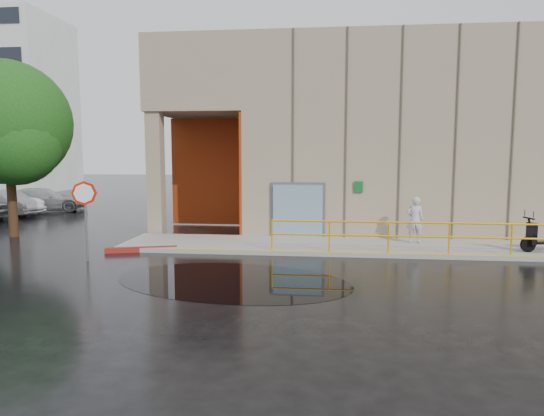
% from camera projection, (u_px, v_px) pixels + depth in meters
% --- Properties ---
extents(ground, '(120.00, 120.00, 0.00)m').
position_uv_depth(ground, '(278.00, 280.00, 12.99)').
color(ground, black).
rests_on(ground, ground).
extents(sidewalk, '(20.00, 3.00, 0.15)m').
position_uv_depth(sidewalk, '(403.00, 247.00, 16.99)').
color(sidewalk, gray).
rests_on(sidewalk, ground).
extents(building, '(20.00, 10.17, 8.00)m').
position_uv_depth(building, '(408.00, 135.00, 22.80)').
color(building, gray).
rests_on(building, ground).
extents(guardrail, '(9.56, 0.06, 1.03)m').
position_uv_depth(guardrail, '(419.00, 237.00, 15.56)').
color(guardrail, '#EDAB0C').
rests_on(guardrail, sidewalk).
extents(person, '(0.63, 0.42, 1.68)m').
position_uv_depth(person, '(415.00, 220.00, 17.37)').
color(person, silver).
rests_on(person, sidewalk).
extents(stop_sign, '(0.67, 0.42, 2.52)m').
position_uv_depth(stop_sign, '(85.00, 203.00, 14.98)').
color(stop_sign, slate).
rests_on(stop_sign, ground).
extents(red_curb, '(2.36, 0.83, 0.18)m').
position_uv_depth(red_curb, '(141.00, 249.00, 16.58)').
color(red_curb, maroon).
rests_on(red_curb, ground).
extents(puddle, '(7.05, 5.07, 0.01)m').
position_uv_depth(puddle, '(232.00, 281.00, 12.84)').
color(puddle, black).
rests_on(puddle, ground).
extents(car_b, '(4.45, 2.35, 1.39)m').
position_uv_depth(car_b, '(5.00, 203.00, 26.22)').
color(car_b, silver).
rests_on(car_b, ground).
extents(car_c, '(5.07, 3.52, 1.36)m').
position_uv_depth(car_c, '(43.00, 200.00, 27.84)').
color(car_c, '#BABDC1').
rests_on(car_c, ground).
extents(tree_near, '(4.89, 4.89, 7.01)m').
position_uv_depth(tree_near, '(9.00, 128.00, 19.03)').
color(tree_near, black).
rests_on(tree_near, ground).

